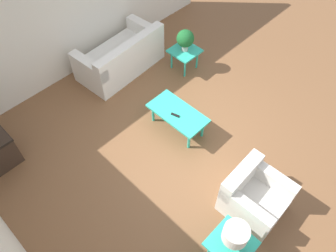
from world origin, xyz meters
The scene contains 10 objects.
ground_plane centered at (0.00, 0.00, 0.00)m, with size 14.00×14.00×0.00m, color brown.
wall_right centered at (3.06, 0.00, 1.35)m, with size 0.12×7.20×2.70m.
sofa centered at (2.29, -0.58, 0.32)m, with size 1.07×1.88×0.86m.
armchair centered at (-1.60, 0.14, 0.32)m, with size 0.87×0.85×0.80m.
coffee_table centered at (0.31, -0.21, 0.39)m, with size 1.10×0.56×0.45m.
side_table_plant centered at (1.37, -1.56, 0.41)m, with size 0.57×0.57×0.48m.
side_table_lamp centered at (-1.81, 0.99, 0.41)m, with size 0.57×0.57×0.48m.
potted_plant centered at (1.37, -1.56, 0.76)m, with size 0.36×0.36×0.48m.
table_lamp centered at (-1.81, 0.99, 0.79)m, with size 0.34×0.34×0.45m.
remote_control centered at (0.29, -0.13, 0.46)m, with size 0.16×0.08×0.02m.
Camera 1 is at (-2.24, 2.66, 4.87)m, focal length 35.00 mm.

